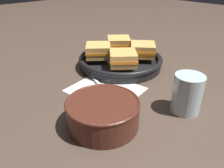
{
  "coord_description": "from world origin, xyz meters",
  "views": [
    {
      "loc": [
        0.43,
        -0.37,
        0.34
      ],
      "look_at": [
        0.03,
        0.02,
        0.04
      ],
      "focal_mm": 35.0,
      "sensor_mm": 36.0,
      "label": 1
    }
  ],
  "objects_px": {
    "skillet": "(120,61)",
    "sandwich_far_left": "(98,50)",
    "soup_bowl": "(103,112)",
    "sandwich_near_left": "(143,50)",
    "sandwich_far_right": "(123,58)",
    "sandwich_near_right": "(119,43)",
    "drinking_glass": "(187,94)",
    "spoon": "(107,93)"
  },
  "relations": [
    {
      "from": "drinking_glass",
      "to": "spoon",
      "type": "bearing_deg",
      "value": -154.31
    },
    {
      "from": "sandwich_far_right",
      "to": "soup_bowl",
      "type": "bearing_deg",
      "value": -55.55
    },
    {
      "from": "skillet",
      "to": "sandwich_far_left",
      "type": "relative_size",
      "value": 2.47
    },
    {
      "from": "drinking_glass",
      "to": "sandwich_near_right",
      "type": "bearing_deg",
      "value": 160.33
    },
    {
      "from": "skillet",
      "to": "sandwich_near_right",
      "type": "height_order",
      "value": "sandwich_near_right"
    },
    {
      "from": "soup_bowl",
      "to": "sandwich_far_left",
      "type": "height_order",
      "value": "sandwich_far_left"
    },
    {
      "from": "skillet",
      "to": "sandwich_far_right",
      "type": "height_order",
      "value": "sandwich_far_right"
    },
    {
      "from": "soup_bowl",
      "to": "sandwich_far_right",
      "type": "height_order",
      "value": "sandwich_far_right"
    },
    {
      "from": "sandwich_near_left",
      "to": "sandwich_far_right",
      "type": "bearing_deg",
      "value": -84.86
    },
    {
      "from": "spoon",
      "to": "sandwich_near_right",
      "type": "xyz_separation_m",
      "value": [
        -0.19,
        0.23,
        0.06
      ]
    },
    {
      "from": "spoon",
      "to": "drinking_glass",
      "type": "distance_m",
      "value": 0.22
    },
    {
      "from": "spoon",
      "to": "skillet",
      "type": "relative_size",
      "value": 0.47
    },
    {
      "from": "spoon",
      "to": "sandwich_near_left",
      "type": "xyz_separation_m",
      "value": [
        -0.07,
        0.24,
        0.06
      ]
    },
    {
      "from": "spoon",
      "to": "sandwich_near_right",
      "type": "bearing_deg",
      "value": 145.65
    },
    {
      "from": "skillet",
      "to": "sandwich_far_left",
      "type": "distance_m",
      "value": 0.09
    },
    {
      "from": "spoon",
      "to": "sandwich_near_left",
      "type": "relative_size",
      "value": 1.17
    },
    {
      "from": "spoon",
      "to": "sandwich_far_right",
      "type": "height_order",
      "value": "sandwich_far_right"
    },
    {
      "from": "soup_bowl",
      "to": "drinking_glass",
      "type": "relative_size",
      "value": 1.68
    },
    {
      "from": "sandwich_near_left",
      "to": "sandwich_far_left",
      "type": "bearing_deg",
      "value": -129.86
    },
    {
      "from": "spoon",
      "to": "sandwich_far_left",
      "type": "distance_m",
      "value": 0.22
    },
    {
      "from": "sandwich_near_right",
      "to": "sandwich_far_right",
      "type": "height_order",
      "value": "same"
    },
    {
      "from": "sandwich_near_left",
      "to": "sandwich_far_left",
      "type": "height_order",
      "value": "same"
    },
    {
      "from": "soup_bowl",
      "to": "sandwich_near_left",
      "type": "relative_size",
      "value": 1.37
    },
    {
      "from": "soup_bowl",
      "to": "sandwich_far_right",
      "type": "bearing_deg",
      "value": 124.45
    },
    {
      "from": "spoon",
      "to": "sandwich_near_left",
      "type": "distance_m",
      "value": 0.26
    },
    {
      "from": "soup_bowl",
      "to": "sandwich_near_left",
      "type": "distance_m",
      "value": 0.38
    },
    {
      "from": "soup_bowl",
      "to": "sandwich_near_left",
      "type": "bearing_deg",
      "value": 115.81
    },
    {
      "from": "sandwich_near_left",
      "to": "sandwich_near_right",
      "type": "distance_m",
      "value": 0.12
    },
    {
      "from": "sandwich_near_left",
      "to": "sandwich_far_right",
      "type": "xyz_separation_m",
      "value": [
        0.01,
        -0.12,
        0.0
      ]
    },
    {
      "from": "soup_bowl",
      "to": "sandwich_near_right",
      "type": "height_order",
      "value": "sandwich_near_right"
    },
    {
      "from": "soup_bowl",
      "to": "sandwich_near_right",
      "type": "distance_m",
      "value": 0.44
    },
    {
      "from": "sandwich_near_right",
      "to": "drinking_glass",
      "type": "bearing_deg",
      "value": -19.67
    },
    {
      "from": "sandwich_far_left",
      "to": "soup_bowl",
      "type": "bearing_deg",
      "value": -38.48
    },
    {
      "from": "sandwich_near_right",
      "to": "drinking_glass",
      "type": "relative_size",
      "value": 1.23
    },
    {
      "from": "spoon",
      "to": "drinking_glass",
      "type": "relative_size",
      "value": 1.43
    },
    {
      "from": "sandwich_near_right",
      "to": "sandwich_far_left",
      "type": "relative_size",
      "value": 1.0
    },
    {
      "from": "soup_bowl",
      "to": "skillet",
      "type": "relative_size",
      "value": 0.56
    },
    {
      "from": "soup_bowl",
      "to": "sandwich_near_left",
      "type": "xyz_separation_m",
      "value": [
        -0.17,
        0.34,
        0.03
      ]
    },
    {
      "from": "skillet",
      "to": "sandwich_near_right",
      "type": "xyz_separation_m",
      "value": [
        -0.06,
        0.05,
        0.04
      ]
    },
    {
      "from": "sandwich_near_right",
      "to": "skillet",
      "type": "bearing_deg",
      "value": -39.86
    },
    {
      "from": "spoon",
      "to": "sandwich_far_left",
      "type": "bearing_deg",
      "value": 163.43
    },
    {
      "from": "skillet",
      "to": "soup_bowl",
      "type": "bearing_deg",
      "value": -51.94
    }
  ]
}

